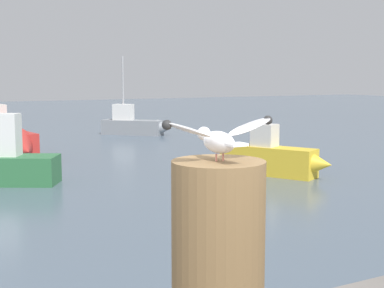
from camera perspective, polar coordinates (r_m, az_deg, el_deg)
mooring_post at (r=2.64m, az=2.68°, el=-11.32°), size 0.43×0.43×0.89m
seagull at (r=2.52m, az=2.70°, el=0.78°), size 0.58×0.39×0.20m
boat_grey at (r=26.20m, az=-5.72°, el=1.97°), size 2.93×3.00×3.66m
boat_yellow at (r=15.57m, az=8.38°, el=-1.45°), size 2.02×3.17×1.41m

